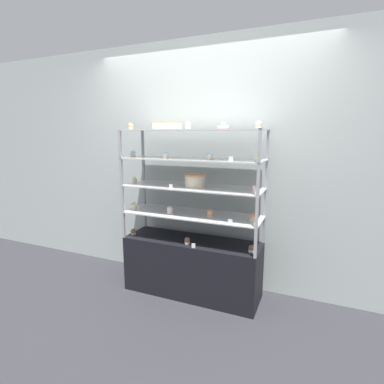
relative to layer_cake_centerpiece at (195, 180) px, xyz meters
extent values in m
plane|color=#2D2D33|center=(-0.03, 0.00, -1.19)|extent=(20.00, 20.00, 0.00)
cube|color=#A8B2AD|center=(-0.03, 0.36, 0.11)|extent=(8.00, 0.05, 2.60)
cube|color=black|center=(-0.03, 0.00, -0.90)|extent=(1.38, 0.43, 0.58)
cube|color=#99999E|center=(-0.71, 0.21, -0.47)|extent=(0.02, 0.02, 0.27)
cube|color=#99999E|center=(0.65, 0.21, -0.47)|extent=(0.02, 0.02, 0.27)
cube|color=#99999E|center=(-0.71, -0.21, -0.47)|extent=(0.02, 0.02, 0.27)
cube|color=#99999E|center=(0.65, -0.21, -0.47)|extent=(0.02, 0.02, 0.27)
cube|color=silver|center=(-0.03, 0.00, -0.34)|extent=(1.38, 0.43, 0.01)
cube|color=#99999E|center=(-0.71, 0.21, -0.20)|extent=(0.02, 0.02, 0.27)
cube|color=#99999E|center=(0.65, 0.21, -0.20)|extent=(0.02, 0.02, 0.27)
cube|color=#99999E|center=(-0.71, -0.21, -0.20)|extent=(0.02, 0.02, 0.27)
cube|color=#99999E|center=(0.65, -0.21, -0.20)|extent=(0.02, 0.02, 0.27)
cube|color=silver|center=(-0.03, 0.00, -0.07)|extent=(1.38, 0.43, 0.01)
cube|color=#99999E|center=(-0.71, 0.21, 0.08)|extent=(0.02, 0.02, 0.27)
cube|color=#99999E|center=(0.65, 0.21, 0.08)|extent=(0.02, 0.02, 0.27)
cube|color=#99999E|center=(-0.71, -0.21, 0.08)|extent=(0.02, 0.02, 0.27)
cube|color=#99999E|center=(0.65, -0.21, 0.08)|extent=(0.02, 0.02, 0.27)
cube|color=silver|center=(-0.03, 0.00, 0.21)|extent=(1.38, 0.43, 0.01)
cube|color=#99999E|center=(-0.71, 0.21, 0.35)|extent=(0.02, 0.02, 0.27)
cube|color=#99999E|center=(0.65, 0.21, 0.35)|extent=(0.02, 0.02, 0.27)
cube|color=#99999E|center=(-0.71, -0.21, 0.35)|extent=(0.02, 0.02, 0.27)
cube|color=#99999E|center=(0.65, -0.21, 0.35)|extent=(0.02, 0.02, 0.27)
cube|color=silver|center=(-0.03, 0.00, 0.48)|extent=(1.38, 0.43, 0.01)
cylinder|color=beige|center=(0.00, 0.00, -0.01)|extent=(0.19, 0.19, 0.10)
cylinder|color=#E5996B|center=(0.00, 0.00, 0.05)|extent=(0.20, 0.20, 0.02)
cube|color=beige|center=(-0.30, 0.02, 0.52)|extent=(0.24, 0.14, 0.06)
cube|color=#E5996B|center=(-0.30, 0.02, 0.56)|extent=(0.25, 0.14, 0.01)
cylinder|color=#CCB28C|center=(-0.67, -0.10, -0.60)|extent=(0.05, 0.05, 0.02)
sphere|color=#8C5B42|center=(-0.67, -0.10, -0.57)|extent=(0.06, 0.06, 0.06)
cylinder|color=beige|center=(-0.03, -0.12, -0.60)|extent=(0.05, 0.05, 0.02)
sphere|color=#8C5B42|center=(-0.03, -0.12, -0.57)|extent=(0.06, 0.06, 0.06)
cylinder|color=white|center=(0.59, -0.08, -0.60)|extent=(0.05, 0.05, 0.02)
sphere|color=#8C5B42|center=(0.59, -0.08, -0.57)|extent=(0.06, 0.06, 0.06)
cube|color=white|center=(0.07, -0.20, -0.59)|extent=(0.04, 0.00, 0.04)
cylinder|color=beige|center=(-0.66, -0.08, -0.32)|extent=(0.06, 0.06, 0.03)
sphere|color=#F4EAB2|center=(-0.66, -0.08, -0.29)|extent=(0.06, 0.06, 0.06)
cylinder|color=beige|center=(-0.23, -0.08, -0.32)|extent=(0.06, 0.06, 0.03)
sphere|color=silver|center=(-0.23, -0.08, -0.29)|extent=(0.06, 0.06, 0.06)
cylinder|color=#CCB28C|center=(0.18, -0.04, -0.32)|extent=(0.06, 0.06, 0.03)
sphere|color=#E5996B|center=(0.18, -0.04, -0.29)|extent=(0.06, 0.06, 0.06)
cylinder|color=beige|center=(0.58, -0.04, -0.32)|extent=(0.06, 0.06, 0.03)
sphere|color=#E5996B|center=(0.58, -0.04, -0.29)|extent=(0.06, 0.06, 0.06)
cube|color=white|center=(0.42, -0.20, -0.31)|extent=(0.04, 0.00, 0.04)
cylinder|color=beige|center=(-0.67, -0.04, -0.05)|extent=(0.05, 0.05, 0.03)
sphere|color=#F4EAB2|center=(-0.67, -0.04, -0.02)|extent=(0.05, 0.05, 0.05)
cylinder|color=white|center=(0.60, -0.08, -0.05)|extent=(0.05, 0.05, 0.03)
sphere|color=silver|center=(0.60, -0.08, -0.02)|extent=(0.05, 0.05, 0.05)
cube|color=white|center=(-0.16, -0.20, -0.04)|extent=(0.04, 0.00, 0.04)
cylinder|color=#CCB28C|center=(-0.66, -0.06, 0.23)|extent=(0.05, 0.05, 0.03)
sphere|color=silver|center=(-0.66, -0.06, 0.25)|extent=(0.05, 0.05, 0.05)
cylinder|color=#CCB28C|center=(-0.25, -0.11, 0.23)|extent=(0.05, 0.05, 0.03)
sphere|color=silver|center=(-0.25, -0.11, 0.25)|extent=(0.05, 0.05, 0.05)
cylinder|color=#CCB28C|center=(0.19, -0.10, 0.23)|extent=(0.05, 0.05, 0.03)
sphere|color=silver|center=(0.19, -0.10, 0.25)|extent=(0.05, 0.05, 0.05)
cylinder|color=beige|center=(0.62, -0.11, 0.23)|extent=(0.05, 0.05, 0.03)
sphere|color=#F4EAB2|center=(0.62, -0.11, 0.25)|extent=(0.05, 0.05, 0.05)
cube|color=white|center=(0.41, -0.20, 0.23)|extent=(0.04, 0.00, 0.04)
cylinder|color=#CCB28C|center=(-0.65, -0.10, 0.50)|extent=(0.05, 0.05, 0.02)
sphere|color=#E5996B|center=(-0.65, -0.10, 0.53)|extent=(0.05, 0.05, 0.05)
cylinder|color=white|center=(-0.02, -0.12, 0.50)|extent=(0.05, 0.05, 0.02)
sphere|color=silver|center=(-0.02, -0.12, 0.53)|extent=(0.05, 0.05, 0.05)
cylinder|color=#CCB28C|center=(0.29, -0.04, 0.50)|extent=(0.05, 0.05, 0.02)
sphere|color=silver|center=(0.29, -0.04, 0.53)|extent=(0.05, 0.05, 0.05)
cylinder|color=#CCB28C|center=(0.61, -0.06, 0.50)|extent=(0.05, 0.05, 0.02)
sphere|color=#F4EAB2|center=(0.61, -0.06, 0.53)|extent=(0.05, 0.05, 0.05)
cube|color=white|center=(-0.07, -0.20, 0.51)|extent=(0.04, 0.00, 0.04)
torus|color=#EFB2BC|center=(0.28, -0.01, 0.50)|extent=(0.11, 0.11, 0.03)
camera|label=1|loc=(1.11, -2.65, 0.43)|focal=28.00mm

